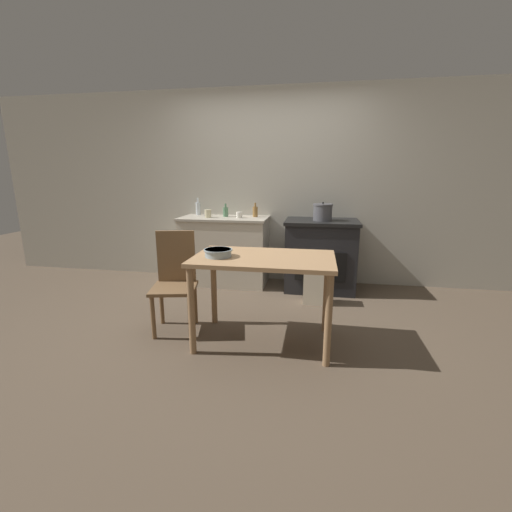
{
  "coord_description": "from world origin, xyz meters",
  "views": [
    {
      "loc": [
        0.63,
        -3.09,
        1.45
      ],
      "look_at": [
        0.0,
        0.47,
        0.58
      ],
      "focal_mm": 24.0,
      "sensor_mm": 36.0,
      "label": 1
    }
  ],
  "objects": [
    {
      "name": "cup_center",
      "position": [
        -0.77,
        1.2,
        0.95
      ],
      "size": [
        0.08,
        0.08,
        0.1
      ],
      "primitive_type": "cylinder",
      "color": "beige",
      "rests_on": "counter_cabinet"
    },
    {
      "name": "wall_back",
      "position": [
        0.0,
        1.58,
        1.27
      ],
      "size": [
        8.0,
        0.07,
        2.55
      ],
      "color": "#B2AD9E",
      "rests_on": "ground_plane"
    },
    {
      "name": "stock_pot",
      "position": [
        0.7,
        1.19,
        1.0
      ],
      "size": [
        0.24,
        0.24,
        0.23
      ],
      "color": "#4C4C51",
      "rests_on": "stove"
    },
    {
      "name": "bottle_far_left",
      "position": [
        -0.56,
        1.33,
        0.97
      ],
      "size": [
        0.07,
        0.07,
        0.17
      ],
      "color": "#517F5B",
      "rests_on": "counter_cabinet"
    },
    {
      "name": "bottle_left",
      "position": [
        -0.17,
        1.37,
        0.97
      ],
      "size": [
        0.07,
        0.07,
        0.19
      ],
      "color": "olive",
      "rests_on": "counter_cabinet"
    },
    {
      "name": "ground_plane",
      "position": [
        0.0,
        0.0,
        0.0
      ],
      "size": [
        14.0,
        14.0,
        0.0
      ],
      "primitive_type": "plane",
      "color": "brown"
    },
    {
      "name": "work_table",
      "position": [
        0.21,
        -0.33,
        0.67
      ],
      "size": [
        1.18,
        0.71,
        0.78
      ],
      "color": "#A87F56",
      "rests_on": "ground_plane"
    },
    {
      "name": "counter_cabinet",
      "position": [
        -0.57,
        1.27,
        0.45
      ],
      "size": [
        1.15,
        0.6,
        0.9
      ],
      "color": "beige",
      "rests_on": "ground_plane"
    },
    {
      "name": "flour_sack",
      "position": [
        0.65,
        0.7,
        0.2
      ],
      "size": [
        0.26,
        0.18,
        0.41
      ],
      "primitive_type": "cube",
      "color": "beige",
      "rests_on": "ground_plane"
    },
    {
      "name": "chair",
      "position": [
        -0.66,
        -0.18,
        0.49
      ],
      "size": [
        0.48,
        0.48,
        0.93
      ],
      "rotation": [
        0.0,
        0.0,
        0.21
      ],
      "color": "brown",
      "rests_on": "ground_plane"
    },
    {
      "name": "stove",
      "position": [
        0.7,
        1.24,
        0.45
      ],
      "size": [
        0.9,
        0.66,
        0.89
      ],
      "color": "black",
      "rests_on": "ground_plane"
    },
    {
      "name": "mixing_bowl_large",
      "position": [
        -0.17,
        -0.4,
        0.81
      ],
      "size": [
        0.24,
        0.24,
        0.06
      ],
      "color": "#93A8B2",
      "rests_on": "work_table"
    },
    {
      "name": "bottle_mid_left",
      "position": [
        -0.99,
        1.45,
        0.99
      ],
      "size": [
        0.06,
        0.06,
        0.24
      ],
      "color": "silver",
      "rests_on": "counter_cabinet"
    },
    {
      "name": "cup_center_left",
      "position": [
        -0.36,
        1.24,
        0.94
      ],
      "size": [
        0.08,
        0.08,
        0.08
      ],
      "primitive_type": "cylinder",
      "color": "silver",
      "rests_on": "counter_cabinet"
    }
  ]
}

